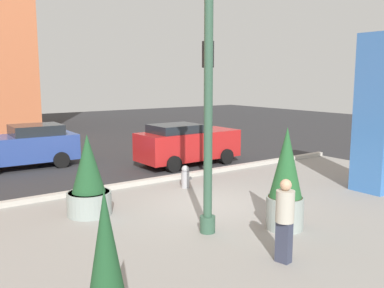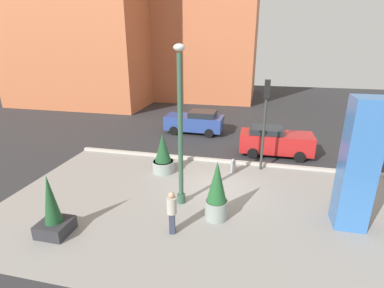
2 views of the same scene
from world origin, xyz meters
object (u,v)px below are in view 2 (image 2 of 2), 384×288
object	(u,v)px
potted_plant_mid_plaza	(163,156)
pedestrian_by_curb	(172,211)
potted_plant_near_left	(53,213)
fire_hydrant	(233,166)
art_pillar_blue	(358,165)
potted_plant_near_right	(217,193)
traffic_light_corner	(265,111)
car_passing_lane	(195,122)
car_curb_west	(275,141)
lamp_post	(180,132)

from	to	relation	value
potted_plant_mid_plaza	pedestrian_by_curb	world-z (taller)	potted_plant_mid_plaza
potted_plant_near_left	fire_hydrant	size ratio (longest dim) A/B	3.13
art_pillar_blue	potted_plant_near_right	world-z (taller)	art_pillar_blue
potted_plant_near_right	traffic_light_corner	size ratio (longest dim) A/B	0.51
traffic_light_corner	car_passing_lane	size ratio (longest dim) A/B	1.12
art_pillar_blue	car_passing_lane	world-z (taller)	art_pillar_blue
fire_hydrant	car_curb_west	xyz separation A→B (m)	(2.19, 3.06, 0.51)
potted_plant_mid_plaza	traffic_light_corner	xyz separation A→B (m)	(5.06, 1.51, 2.32)
potted_plant_mid_plaza	potted_plant_near_left	xyz separation A→B (m)	(-2.16, -5.98, -0.05)
potted_plant_near_left	car_passing_lane	xyz separation A→B (m)	(2.30, 13.24, -0.01)
lamp_post	fire_hydrant	bearing A→B (deg)	62.70
fire_hydrant	potted_plant_mid_plaza	bearing A→B (deg)	-167.37
car_passing_lane	art_pillar_blue	bearing A→B (deg)	-51.26
car_passing_lane	pedestrian_by_curb	bearing A→B (deg)	-81.49
potted_plant_mid_plaza	fire_hydrant	bearing A→B (deg)	12.63
potted_plant_mid_plaza	car_passing_lane	distance (m)	7.26
car_curb_west	potted_plant_mid_plaza	bearing A→B (deg)	-146.34
art_pillar_blue	car_curb_west	distance (m)	7.46
potted_plant_mid_plaza	potted_plant_near_left	bearing A→B (deg)	-109.85
potted_plant_near_left	fire_hydrant	bearing A→B (deg)	49.60
lamp_post	car_passing_lane	xyz separation A→B (m)	(-1.60, 10.09, -2.35)
potted_plant_mid_plaza	car_passing_lane	bearing A→B (deg)	88.88
car_curb_west	potted_plant_near_left	bearing A→B (deg)	-128.98
potted_plant_near_right	pedestrian_by_curb	bearing A→B (deg)	-138.11
art_pillar_blue	potted_plant_near_right	size ratio (longest dim) A/B	2.01
potted_plant_near_right	car_passing_lane	bearing A→B (deg)	106.54
lamp_post	potted_plant_near_left	xyz separation A→B (m)	(-3.90, -3.15, -2.33)
potted_plant_near_left	car_passing_lane	world-z (taller)	potted_plant_near_left
potted_plant_mid_plaza	potted_plant_near_left	distance (m)	6.36
traffic_light_corner	pedestrian_by_curb	distance (m)	7.54
lamp_post	fire_hydrant	world-z (taller)	lamp_post
art_pillar_blue	potted_plant_mid_plaza	bearing A→B (deg)	160.45
lamp_post	potted_plant_mid_plaza	xyz separation A→B (m)	(-1.74, 2.83, -2.28)
traffic_light_corner	potted_plant_near_right	bearing A→B (deg)	-107.72
car_passing_lane	pedestrian_by_curb	world-z (taller)	car_passing_lane
lamp_post	fire_hydrant	xyz separation A→B (m)	(1.88, 3.65, -2.83)
potted_plant_mid_plaza	fire_hydrant	xyz separation A→B (m)	(3.62, 0.81, -0.55)
art_pillar_blue	traffic_light_corner	size ratio (longest dim) A/B	1.02
lamp_post	potted_plant_near_right	bearing A→B (deg)	-27.54
lamp_post	potted_plant_mid_plaza	world-z (taller)	lamp_post
car_passing_lane	potted_plant_near_right	bearing A→B (deg)	-73.46
lamp_post	car_passing_lane	distance (m)	10.48
potted_plant_mid_plaza	potted_plant_near_left	size ratio (longest dim) A/B	0.91
potted_plant_near_left	car_curb_west	size ratio (longest dim) A/B	0.55
lamp_post	potted_plant_near_right	distance (m)	2.78
potted_plant_near_left	potted_plant_near_right	bearing A→B (deg)	22.40
potted_plant_near_right	fire_hydrant	size ratio (longest dim) A/B	3.27
lamp_post	potted_plant_near_right	xyz separation A→B (m)	(1.65, -0.86, -2.06)
potted_plant_near_right	potted_plant_near_left	bearing A→B (deg)	-157.60
lamp_post	car_curb_west	xyz separation A→B (m)	(4.07, 6.71, -2.32)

